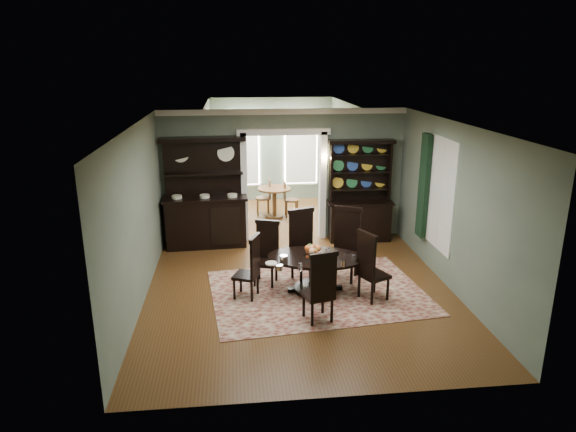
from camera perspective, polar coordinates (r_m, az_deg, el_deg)
The scene contains 19 objects.
room at distance 8.82m, azimuth 1.42°, elevation 0.85°, with size 5.51×6.01×3.01m.
parlor at distance 14.16m, azimuth -1.51°, elevation 6.78°, with size 3.51×3.50×3.01m.
doorway_trim at distance 11.67m, azimuth -0.49°, elevation 5.07°, with size 2.08×0.25×2.57m.
right_window at distance 10.33m, azimuth 15.75°, elevation 2.75°, with size 0.15×1.47×2.12m.
wall_sconce at distance 11.59m, azimuth 4.29°, elevation 6.32°, with size 0.27×0.21×0.21m.
rug at distance 9.38m, azimuth 3.34°, elevation -8.45°, with size 3.76×2.69×0.01m, color maroon.
dining_table at distance 9.23m, azimuth 3.05°, elevation -5.70°, with size 1.91×1.89×0.68m.
centerpiece at distance 9.04m, azimuth 2.74°, elevation -4.30°, with size 1.59×1.03×0.26m.
chair_far_left at distance 9.56m, azimuth -2.39°, elevation -3.84°, with size 0.55×0.54×1.20m.
chair_far_mid at distance 9.69m, azimuth 1.70°, elevation -2.99°, with size 0.63×0.62×1.37m.
chair_far_right at distance 9.80m, azimuth 6.45°, elevation -2.80°, with size 0.67×0.66×1.39m.
chair_end_left at distance 8.95m, azimuth -4.14°, elevation -5.52°, with size 0.54×0.55×1.16m.
chair_end_right at distance 8.92m, azimuth 9.07°, elevation -5.39°, with size 0.60×0.61×1.27m.
chair_near at distance 8.10m, azimuth 3.67°, elevation -7.74°, with size 0.55×0.53×1.23m.
sideboard at distance 11.54m, azimuth -9.15°, elevation 0.78°, with size 1.88×0.75×2.43m.
welsh_dresser at distance 11.90m, azimuth 7.95°, elevation 1.29°, with size 1.51×0.60×2.32m.
parlor_table at distance 13.51m, azimuth -1.52°, elevation 1.98°, with size 0.87×0.87×0.81m.
parlor_chair_left at distance 13.80m, azimuth -2.52°, elevation 2.24°, with size 0.41×0.41×0.97m.
parlor_chair_right at distance 13.59m, azimuth 0.09°, elevation 2.02°, with size 0.41×0.41×0.96m.
Camera 1 is at (-1.13, -8.36, 4.04)m, focal length 32.00 mm.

